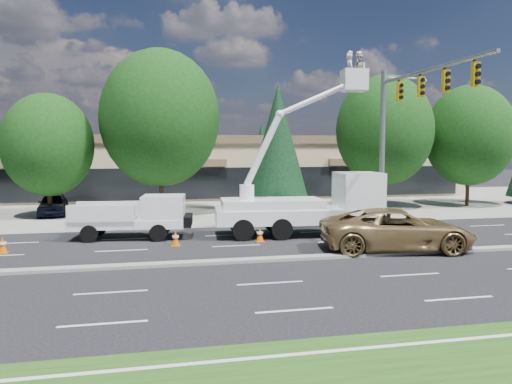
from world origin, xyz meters
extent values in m
plane|color=black|center=(0.00, 0.00, 0.00)|extent=(140.00, 140.00, 0.00)
cube|color=gray|center=(0.00, 20.00, 0.01)|extent=(140.00, 22.00, 0.01)
cube|color=gray|center=(0.00, 0.00, 0.06)|extent=(120.00, 0.55, 0.12)
cube|color=tan|center=(0.00, 30.00, 2.50)|extent=(50.00, 15.00, 5.00)
cube|color=brown|center=(0.00, 30.00, 5.15)|extent=(50.40, 15.40, 0.70)
cube|color=black|center=(0.00, 22.45, 1.50)|extent=(48.00, 0.12, 2.60)
cylinder|color=#332114|center=(-10.00, 15.00, 1.28)|extent=(0.28, 0.28, 2.55)
ellipsoid|color=black|center=(-10.00, 15.00, 4.61)|extent=(5.67, 5.67, 6.52)
cylinder|color=#332114|center=(-3.00, 15.00, 1.76)|extent=(0.28, 0.28, 3.53)
ellipsoid|color=black|center=(-3.00, 15.00, 6.37)|extent=(7.84, 7.84, 9.02)
cylinder|color=#332114|center=(5.00, 15.00, 0.40)|extent=(0.26, 0.26, 0.80)
cone|color=black|center=(5.00, 15.00, 4.71)|extent=(4.45, 4.45, 8.13)
cylinder|color=#332114|center=(13.00, 15.00, 1.57)|extent=(0.28, 0.28, 3.15)
ellipsoid|color=black|center=(13.00, 15.00, 5.69)|extent=(7.00, 7.00, 8.05)
cylinder|color=#332114|center=(20.00, 15.00, 1.49)|extent=(0.28, 0.28, 2.98)
ellipsoid|color=black|center=(20.00, 15.00, 5.37)|extent=(6.61, 6.61, 7.60)
cylinder|color=#332114|center=(-18.00, 42.00, 0.40)|extent=(0.26, 0.26, 0.80)
cone|color=black|center=(-18.00, 42.00, 5.29)|extent=(5.00, 5.00, 9.13)
cylinder|color=#332114|center=(-4.00, 42.00, 0.40)|extent=(0.26, 0.26, 0.80)
cone|color=black|center=(-4.00, 42.00, 5.06)|extent=(4.79, 4.79, 8.74)
cylinder|color=#332114|center=(10.00, 42.00, 0.40)|extent=(0.26, 0.26, 0.80)
cone|color=black|center=(10.00, 42.00, 3.98)|extent=(3.77, 3.77, 6.88)
cylinder|color=#332114|center=(22.00, 42.00, 0.40)|extent=(0.26, 0.26, 0.80)
cone|color=black|center=(22.00, 42.00, 5.32)|extent=(5.03, 5.03, 9.19)
cylinder|color=gray|center=(10.00, 9.20, 4.50)|extent=(0.32, 0.32, 9.00)
cylinder|color=gray|center=(10.00, 4.20, 8.30)|extent=(0.20, 10.00, 0.20)
cylinder|color=gray|center=(11.30, 9.20, 8.60)|extent=(2.60, 0.12, 0.12)
cube|color=gold|center=(10.00, 7.20, 7.55)|extent=(0.32, 0.22, 1.05)
cube|color=gold|center=(10.00, 5.00, 7.55)|extent=(0.32, 0.22, 1.05)
cube|color=gold|center=(10.00, 2.80, 7.55)|extent=(0.32, 0.22, 1.05)
cube|color=gold|center=(10.00, 0.60, 7.55)|extent=(0.32, 0.22, 1.05)
cube|color=white|center=(-4.84, 6.20, 0.78)|extent=(5.69, 2.70, 0.41)
cube|color=white|center=(-3.12, 5.97, 1.41)|extent=(2.25, 2.21, 1.37)
cube|color=black|center=(-2.53, 5.90, 1.60)|extent=(0.30, 1.73, 0.91)
cube|color=white|center=(-5.81, 7.20, 1.23)|extent=(3.11, 0.68, 1.00)
cube|color=white|center=(-6.04, 5.48, 1.23)|extent=(3.11, 0.68, 1.00)
cube|color=white|center=(3.52, 5.25, 1.04)|extent=(8.49, 3.20, 0.73)
cube|color=white|center=(6.63, 4.98, 2.13)|extent=(2.28, 2.61, 2.08)
cube|color=black|center=(7.40, 4.92, 2.28)|extent=(0.26, 2.08, 1.25)
cube|color=white|center=(2.18, 5.37, 1.61)|extent=(5.17, 2.81, 0.52)
cylinder|color=white|center=(0.94, 5.48, 2.18)|extent=(0.73, 0.73, 0.83)
cube|color=white|center=(6.32, 5.01, 7.79)|extent=(1.22, 1.03, 1.12)
imported|color=beige|center=(6.09, 5.03, 8.21)|extent=(0.48, 0.69, 1.79)
imported|color=beige|center=(6.55, 4.99, 8.21)|extent=(0.75, 0.93, 1.79)
ellipsoid|color=white|center=(6.09, 5.03, 9.12)|extent=(0.27, 0.27, 0.19)
ellipsoid|color=white|center=(6.55, 4.99, 9.12)|extent=(0.27, 0.27, 0.19)
cube|color=#E55B07|center=(-9.85, 3.73, 0.01)|extent=(0.40, 0.40, 0.03)
cone|color=#E55B07|center=(-9.85, 3.73, 0.35)|extent=(0.36, 0.36, 0.70)
cylinder|color=white|center=(-9.85, 3.73, 0.42)|extent=(0.29, 0.29, 0.10)
cube|color=#E55B07|center=(-2.67, 3.82, 0.01)|extent=(0.40, 0.40, 0.03)
cone|color=#E55B07|center=(-2.67, 3.82, 0.35)|extent=(0.36, 0.36, 0.70)
cylinder|color=white|center=(-2.67, 3.82, 0.42)|extent=(0.29, 0.29, 0.10)
cube|color=#E55B07|center=(1.26, 3.97, 0.01)|extent=(0.40, 0.40, 0.03)
cone|color=#E55B07|center=(1.26, 3.97, 0.35)|extent=(0.36, 0.36, 0.70)
cylinder|color=white|center=(1.26, 3.97, 0.42)|extent=(0.29, 0.29, 0.10)
imported|color=#9A7B4A|center=(6.60, 0.80, 0.90)|extent=(6.90, 4.01, 1.81)
imported|color=black|center=(-9.98, 16.02, 0.73)|extent=(2.08, 4.44, 1.47)
imported|color=black|center=(10.72, 16.76, 0.72)|extent=(2.90, 4.61, 1.43)
camera|label=1|loc=(-3.81, -18.67, 4.39)|focal=35.00mm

